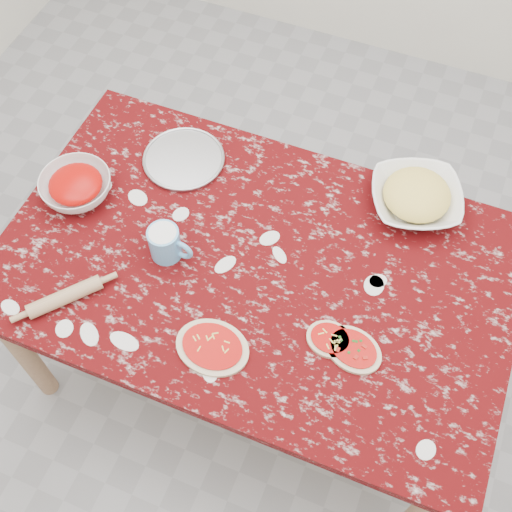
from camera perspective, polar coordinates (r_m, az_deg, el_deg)
The scene contains 10 objects.
ground at distance 2.67m, azimuth -0.00°, elevation -9.05°, with size 4.00×4.00×0.00m, color gray.
worktable at distance 2.07m, azimuth -0.00°, elevation -1.93°, with size 1.60×1.00×0.75m.
pizza_tray at distance 2.26m, azimuth -6.40°, elevation 8.47°, with size 0.28×0.28×0.01m, color #B2B2B7.
sauce_bowl at distance 2.21m, azimuth -15.58°, elevation 5.90°, with size 0.24×0.24×0.07m, color white.
cheese_bowl at distance 2.16m, azimuth 13.92°, elevation 4.96°, with size 0.29×0.29×0.07m, color white.
flour_mug at distance 1.99m, azimuth -7.96°, elevation 1.13°, with size 0.15×0.10×0.11m.
pizza_left at distance 1.87m, azimuth -3.87°, elevation -8.05°, with size 0.22×0.18×0.02m.
pizza_mid at distance 1.89m, azimuth 6.53°, elevation -7.31°, with size 0.14×0.12×0.02m.
pizza_right at distance 1.88m, azimuth 8.58°, elevation -8.17°, with size 0.21×0.18×0.02m.
rolling_pin at distance 2.00m, azimuth -16.54°, elevation -3.48°, with size 0.05×0.05×0.23m, color tan.
Camera 1 is at (0.39, -0.96, 2.47)m, focal length 45.25 mm.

